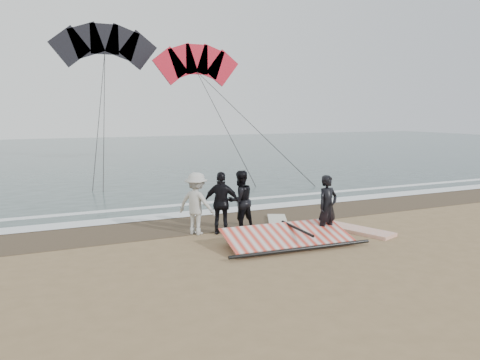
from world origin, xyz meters
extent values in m
plane|color=#8C704C|center=(0.00, 0.00, 0.00)|extent=(120.00, 120.00, 0.00)
cube|color=#233838|center=(0.00, 33.00, 0.01)|extent=(120.00, 54.00, 0.02)
cube|color=#4C3D2B|center=(0.00, 4.50, 0.01)|extent=(120.00, 2.80, 0.01)
cube|color=white|center=(0.00, 5.90, 0.03)|extent=(120.00, 0.90, 0.01)
cube|color=white|center=(0.00, 7.60, 0.03)|extent=(120.00, 0.45, 0.01)
imported|color=black|center=(0.58, 1.20, 0.93)|extent=(0.74, 0.55, 1.86)
cube|color=silver|center=(1.81, 1.54, 0.05)|extent=(1.57, 2.66, 0.10)
cube|color=beige|center=(0.09, 3.25, 0.05)|extent=(1.53, 2.32, 0.10)
imported|color=black|center=(-1.36, 3.09, 0.94)|extent=(1.02, 0.86, 1.88)
imported|color=black|center=(-2.06, 2.89, 0.95)|extent=(1.20, 0.96, 1.90)
imported|color=beige|center=(-2.76, 3.19, 0.94)|extent=(1.32, 1.38, 1.88)
cube|color=black|center=(-1.07, 1.59, 0.05)|extent=(2.47, 0.71, 0.09)
cube|color=red|center=(-0.87, 0.99, 0.30)|extent=(3.64, 1.56, 0.38)
cylinder|color=black|center=(-0.87, 0.21, 0.11)|extent=(4.13, 0.31, 0.09)
cylinder|color=black|center=(-0.57, 0.99, 0.45)|extent=(0.17, 1.79, 0.08)
cylinder|color=#262626|center=(3.19, 15.71, 3.23)|extent=(0.04, 0.04, 12.42)
cylinder|color=#262626|center=(4.52, 15.11, 3.23)|extent=(0.04, 0.04, 13.57)
cylinder|color=#262626|center=(-3.39, 17.89, 3.89)|extent=(0.04, 0.04, 13.73)
cylinder|color=#262626|center=(-3.19, 17.64, 3.89)|extent=(0.04, 0.04, 14.08)
camera|label=1|loc=(-7.29, -9.91, 3.67)|focal=35.00mm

